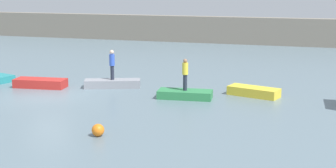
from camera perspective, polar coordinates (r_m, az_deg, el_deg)
name	(u,v)px	position (r m, az deg, el deg)	size (l,w,h in m)	color
ground_plane	(48,97)	(27.85, -13.88, -1.46)	(120.00, 120.00, 0.00)	slate
embankment_wall	(179,29)	(52.17, 1.34, 6.49)	(80.00, 1.20, 2.75)	gray
rowboat_red	(40,83)	(30.41, -14.71, 0.10)	(3.10, 1.13, 0.52)	red
rowboat_grey	(113,84)	(29.56, -6.51, 0.05)	(3.34, 0.96, 0.49)	gray
rowboat_green	(185,94)	(26.66, 2.00, -1.22)	(2.95, 1.18, 0.45)	#2D7F47
rowboat_yellow	(254,92)	(27.60, 10.00, -0.88)	(2.83, 1.08, 0.50)	gold
person_blue_shirt	(112,63)	(29.33, -6.57, 2.46)	(0.32, 0.32, 1.80)	#232838
person_yellow_shirt	(185,73)	(26.42, 2.02, 1.31)	(0.32, 0.32, 1.75)	#232838
mooring_buoy	(98,130)	(20.37, -8.20, -5.36)	(0.52, 0.52, 0.52)	orange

